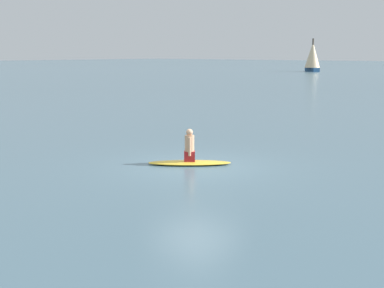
{
  "coord_description": "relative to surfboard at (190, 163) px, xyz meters",
  "views": [
    {
      "loc": [
        -10.37,
        12.22,
        3.52
      ],
      "look_at": [
        0.39,
        -0.27,
        0.64
      ],
      "focal_mm": 49.32,
      "sensor_mm": 36.0,
      "label": 1
    }
  ],
  "objects": [
    {
      "name": "sailboat_center_horizon",
      "position": [
        36.42,
        -76.33,
        2.76
      ],
      "size": [
        3.9,
        3.9,
        6.0
      ],
      "rotation": [
        0.0,
        0.0,
        2.48
      ],
      "color": "navy",
      "rests_on": "ground"
    },
    {
      "name": "person_paddler",
      "position": [
        0.0,
        -0.0,
        0.52
      ],
      "size": [
        0.44,
        0.43,
        1.03
      ],
      "rotation": [
        0.0,
        0.0,
        0.72
      ],
      "color": "#A51E23",
      "rests_on": "surfboard"
    },
    {
      "name": "surfboard",
      "position": [
        0.0,
        0.0,
        0.0
      ],
      "size": [
        2.47,
        2.29,
        0.11
      ],
      "primitive_type": "ellipsoid",
      "rotation": [
        0.0,
        0.0,
        0.72
      ],
      "color": "gold",
      "rests_on": "ground"
    },
    {
      "name": "ground_plane",
      "position": [
        -0.38,
        0.14,
        -0.05
      ],
      "size": [
        400.0,
        400.0,
        0.0
      ],
      "primitive_type": "plane",
      "color": "slate"
    }
  ]
}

